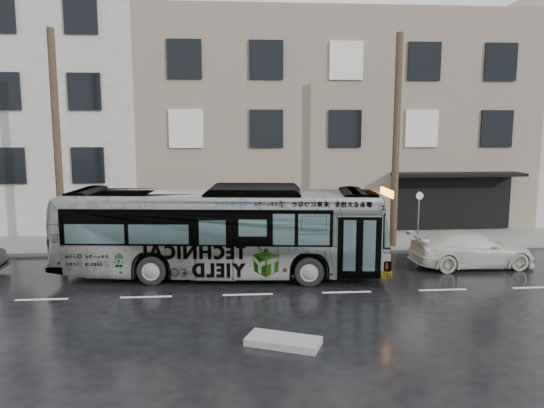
{
  "coord_description": "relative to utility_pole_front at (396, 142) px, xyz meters",
  "views": [
    {
      "loc": [
        -0.47,
        -18.81,
        5.35
      ],
      "look_at": [
        1.16,
        2.5,
        2.18
      ],
      "focal_mm": 35.0,
      "sensor_mm": 36.0,
      "label": 1
    }
  ],
  "objects": [
    {
      "name": "ground",
      "position": [
        -6.5,
        -3.3,
        -4.65
      ],
      "size": [
        120.0,
        120.0,
        0.0
      ],
      "primitive_type": "plane",
      "color": "black",
      "rests_on": "ground"
    },
    {
      "name": "sidewalk",
      "position": [
        -6.5,
        1.6,
        -4.58
      ],
      "size": [
        90.0,
        3.6,
        0.15
      ],
      "primitive_type": "cube",
      "color": "gray",
      "rests_on": "ground"
    },
    {
      "name": "building_taupe",
      "position": [
        -1.5,
        9.4,
        0.85
      ],
      "size": [
        20.0,
        12.0,
        11.0
      ],
      "primitive_type": "cube",
      "color": "gray",
      "rests_on": "ground"
    },
    {
      "name": "utility_pole_front",
      "position": [
        0.0,
        0.0,
        0.0
      ],
      "size": [
        0.3,
        0.3,
        9.0
      ],
      "primitive_type": "cylinder",
      "color": "#4B3A25",
      "rests_on": "sidewalk"
    },
    {
      "name": "utility_pole_rear",
      "position": [
        -14.0,
        0.0,
        0.0
      ],
      "size": [
        0.3,
        0.3,
        9.0
      ],
      "primitive_type": "cylinder",
      "color": "#4B3A25",
      "rests_on": "sidewalk"
    },
    {
      "name": "sign_post",
      "position": [
        1.1,
        0.0,
        -3.3
      ],
      "size": [
        0.06,
        0.06,
        2.4
      ],
      "primitive_type": "cylinder",
      "color": "slate",
      "rests_on": "sidewalk"
    },
    {
      "name": "bus",
      "position": [
        -7.35,
        -3.53,
        -3.03
      ],
      "size": [
        11.85,
        3.91,
        3.24
      ],
      "primitive_type": "imported",
      "rotation": [
        0.0,
        0.0,
        1.47
      ],
      "color": "#B2B2B2",
      "rests_on": "ground"
    },
    {
      "name": "white_sedan",
      "position": [
        2.12,
        -3.03,
        -3.97
      ],
      "size": [
        4.74,
        2.09,
        1.35
      ],
      "primitive_type": "imported",
      "rotation": [
        0.0,
        0.0,
        1.61
      ],
      "color": "beige",
      "rests_on": "ground"
    },
    {
      "name": "slush_pile",
      "position": [
        -5.75,
        -9.78,
        -4.56
      ],
      "size": [
        1.97,
        1.45,
        0.18
      ],
      "primitive_type": "cube",
      "rotation": [
        0.0,
        0.0,
        -0.41
      ],
      "color": "#9F9C97",
      "rests_on": "ground"
    }
  ]
}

